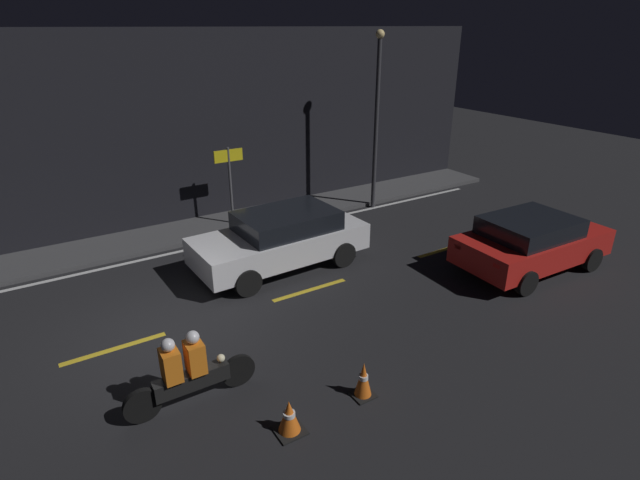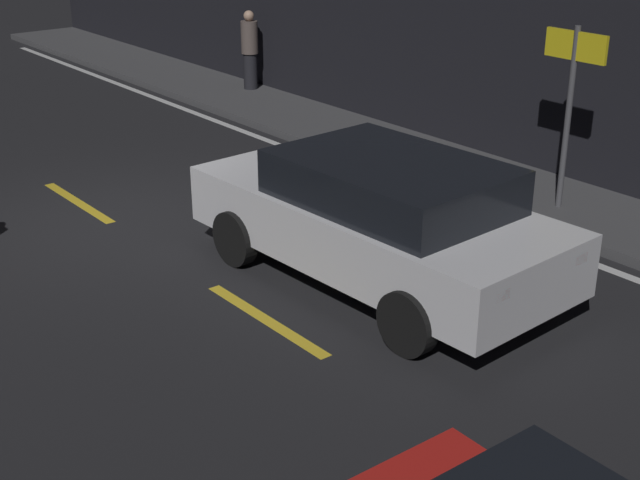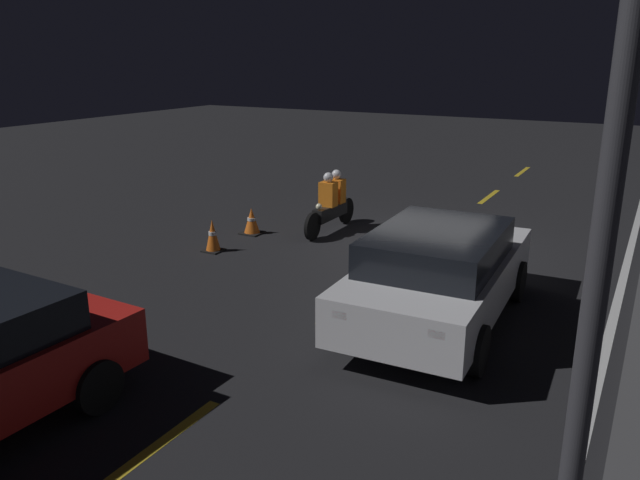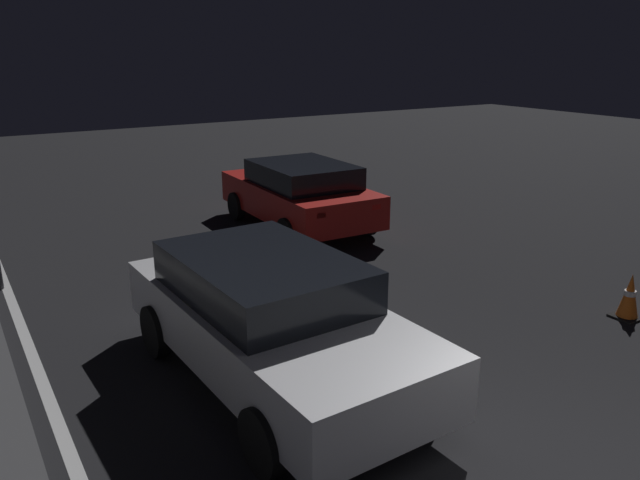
{
  "view_description": "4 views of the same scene",
  "coord_description": "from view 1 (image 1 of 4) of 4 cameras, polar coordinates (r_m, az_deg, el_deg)",
  "views": [
    {
      "loc": [
        -1.87,
        -9.09,
        5.89
      ],
      "look_at": [
        4.16,
        0.59,
        0.95
      ],
      "focal_mm": 28.0,
      "sensor_mm": 36.0,
      "label": 1
    },
    {
      "loc": [
        10.25,
        -4.75,
        4.39
      ],
      "look_at": [
        4.35,
        0.04,
        1.17
      ],
      "focal_mm": 50.0,
      "sensor_mm": 36.0,
      "label": 2
    },
    {
      "loc": [
        12.02,
        4.18,
        3.9
      ],
      "look_at": [
        4.02,
        -0.24,
        1.17
      ],
      "focal_mm": 35.0,
      "sensor_mm": 36.0,
      "label": 3
    },
    {
      "loc": [
        -2.33,
        4.51,
        3.78
      ],
      "look_at": [
        4.97,
        -0.03,
        1.09
      ],
      "focal_mm": 35.0,
      "sensor_mm": 36.0,
      "label": 4
    }
  ],
  "objects": [
    {
      "name": "lane_dash_e",
      "position": [
        14.65,
        14.13,
        -1.02
      ],
      "size": [
        2.0,
        0.14,
        0.01
      ],
      "color": "gold",
      "rests_on": "ground"
    },
    {
      "name": "motorcycle",
      "position": [
        8.75,
        -14.97,
        -14.38
      ],
      "size": [
        2.26,
        0.36,
        1.38
      ],
      "rotation": [
        0.0,
        0.0,
        0.0
      ],
      "color": "black",
      "rests_on": "ground"
    },
    {
      "name": "lane_dash_d",
      "position": [
        12.09,
        -1.16,
        -5.73
      ],
      "size": [
        2.0,
        0.14,
        0.01
      ],
      "color": "gold",
      "rests_on": "ground"
    },
    {
      "name": "raised_curb",
      "position": [
        15.37,
        -22.43,
        -0.72
      ],
      "size": [
        28.0,
        1.8,
        0.14
      ],
      "color": "#424244",
      "rests_on": "ground"
    },
    {
      "name": "lane_dash_c",
      "position": [
        10.86,
        -22.43,
        -11.43
      ],
      "size": [
        2.0,
        0.14,
        0.01
      ],
      "color": "gold",
      "rests_on": "ground"
    },
    {
      "name": "lane_solid_kerb",
      "position": [
        14.35,
        -21.51,
        -2.56
      ],
      "size": [
        25.2,
        0.14,
        0.01
      ],
      "color": "silver",
      "rests_on": "ground"
    },
    {
      "name": "ground_plane",
      "position": [
        10.99,
        -17.29,
        -10.19
      ],
      "size": [
        56.0,
        56.0,
        0.0
      ],
      "primitive_type": "plane",
      "color": "black"
    },
    {
      "name": "taxi_red",
      "position": [
        13.92,
        22.99,
        -0.13
      ],
      "size": [
        4.11,
        2.12,
        1.43
      ],
      "rotation": [
        0.0,
        0.0,
        -0.03
      ],
      "color": "red",
      "rests_on": "ground"
    },
    {
      "name": "traffic_cone_near",
      "position": [
        8.23,
        -3.54,
        -19.51
      ],
      "size": [
        0.46,
        0.46,
        0.59
      ],
      "color": "black",
      "rests_on": "ground"
    },
    {
      "name": "street_lamp",
      "position": [
        16.83,
        6.49,
        14.2
      ],
      "size": [
        0.28,
        0.28,
        5.76
      ],
      "color": "#333338",
      "rests_on": "ground"
    },
    {
      "name": "building_front",
      "position": [
        15.55,
        -24.8,
        10.28
      ],
      "size": [
        28.0,
        0.3,
        5.83
      ],
      "color": "black",
      "rests_on": "ground"
    },
    {
      "name": "sedan_white",
      "position": [
        12.96,
        -4.42,
        0.23
      ],
      "size": [
        4.56,
        2.14,
        1.49
      ],
      "rotation": [
        0.0,
        0.0,
        3.18
      ],
      "color": "silver",
      "rests_on": "ground"
    },
    {
      "name": "shop_sign",
      "position": [
        15.48,
        -10.31,
        7.8
      ],
      "size": [
        0.9,
        0.08,
        2.4
      ],
      "color": "#4C4C51",
      "rests_on": "raised_curb"
    },
    {
      "name": "traffic_cone_mid",
      "position": [
        8.85,
        4.98,
        -15.62
      ],
      "size": [
        0.39,
        0.39,
        0.67
      ],
      "color": "black",
      "rests_on": "ground"
    }
  ]
}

